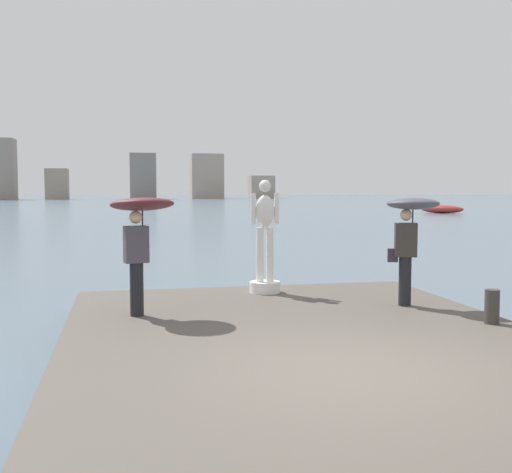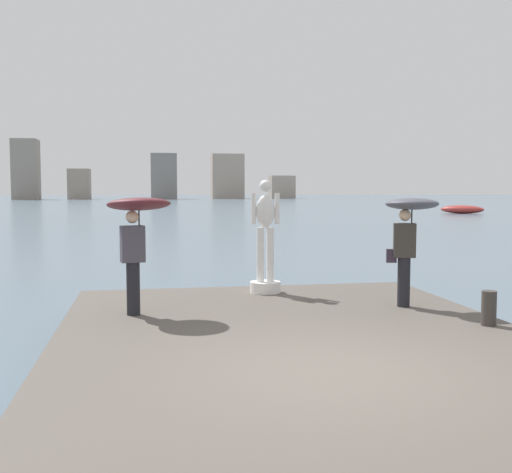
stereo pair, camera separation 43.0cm
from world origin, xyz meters
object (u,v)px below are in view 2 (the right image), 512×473
(statue_white_figure, at_px, (265,248))
(onlooker_right, at_px, (409,224))
(mooring_bollard, at_px, (489,308))
(onlooker_left, at_px, (137,222))
(boat_mid, at_px, (462,209))

(statue_white_figure, height_order, onlooker_right, statue_white_figure)
(onlooker_right, distance_m, mooring_bollard, 2.14)
(statue_white_figure, xyz_separation_m, onlooker_right, (2.21, -1.89, 0.57))
(mooring_bollard, bearing_deg, onlooker_right, 109.57)
(statue_white_figure, xyz_separation_m, onlooker_left, (-2.50, -1.76, 0.63))
(statue_white_figure, relative_size, boat_mid, 0.55)
(mooring_bollard, bearing_deg, statue_white_figure, 128.19)
(boat_mid, bearing_deg, statue_white_figure, -122.37)
(statue_white_figure, bearing_deg, mooring_bollard, -51.81)
(boat_mid, bearing_deg, onlooker_left, -123.55)
(statue_white_figure, relative_size, onlooker_left, 1.14)
(onlooker_left, bearing_deg, onlooker_right, -1.63)
(statue_white_figure, bearing_deg, onlooker_right, -40.65)
(statue_white_figure, relative_size, mooring_bollard, 4.25)
(onlooker_left, distance_m, boat_mid, 56.70)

